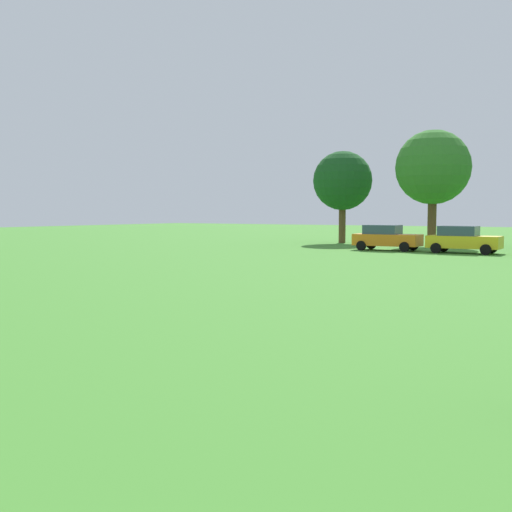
# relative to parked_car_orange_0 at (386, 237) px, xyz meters

# --- Properties ---
(ground_plane) EXTENTS (160.00, 160.00, 0.00)m
(ground_plane) POSITION_rel_parked_car_orange_0_xyz_m (5.50, -10.31, -0.86)
(ground_plane) COLOR #42842D
(parked_car_orange_0) EXTENTS (4.30, 2.02, 1.68)m
(parked_car_orange_0) POSITION_rel_parked_car_orange_0_xyz_m (0.00, 0.00, 0.00)
(parked_car_orange_0) COLOR orange
(parked_car_orange_0) RESTS_ON ground
(parked_car_yellow_1) EXTENTS (4.30, 2.02, 1.68)m
(parked_car_yellow_1) POSITION_rel_parked_car_orange_0_xyz_m (4.97, -0.21, 0.00)
(parked_car_yellow_1) COLOR yellow
(parked_car_yellow_1) RESTS_ON ground
(tree_far_left) EXTENTS (4.80, 4.80, 7.48)m
(tree_far_left) POSITION_rel_parked_car_orange_0_xyz_m (-6.45, 7.47, 4.19)
(tree_far_left) COLOR brown
(tree_far_left) RESTS_ON ground
(tree_center) EXTENTS (5.54, 5.54, 8.64)m
(tree_center) POSITION_rel_parked_car_orange_0_xyz_m (0.98, 7.15, 4.97)
(tree_center) COLOR brown
(tree_center) RESTS_ON ground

